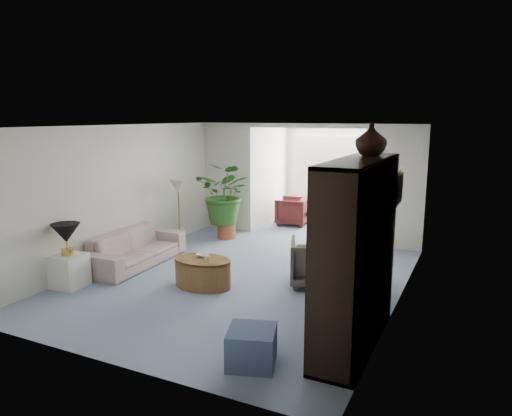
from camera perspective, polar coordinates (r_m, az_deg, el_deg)
The scene contains 26 objects.
floor at distance 7.89m, azimuth -1.92°, elevation -8.63°, with size 6.00×6.00×0.00m, color #8897B4.
sunroom_floor at distance 11.53m, azimuth 7.59°, elevation -2.35°, with size 2.60×2.60×0.00m, color #8897B4.
back_pier_left at distance 11.06m, azimuth -3.47°, elevation 3.75°, with size 1.20×0.12×2.50m, color silver.
back_pier_right at distance 9.80m, azimuth 16.34°, elevation 2.37°, with size 1.20×0.12×2.50m, color silver.
back_header at distance 10.18m, azimuth 5.97°, elevation 9.85°, with size 2.60×0.12×0.10m, color silver.
window_pane at distance 12.31m, azimuth 9.34°, elevation 5.07°, with size 2.20×0.02×1.50m, color white.
window_blinds at distance 12.29m, azimuth 9.30°, elevation 5.06°, with size 2.20×0.02×1.50m, color white.
framed_picture at distance 6.62m, azimuth 16.80°, elevation 2.26°, with size 0.04×0.50×0.40m, color #C2B99B.
sofa at distance 8.84m, azimuth -14.35°, elevation -4.70°, with size 2.11×0.83×0.62m, color beige.
end_table at distance 8.06m, azimuth -21.64°, elevation -7.04°, with size 0.47×0.47×0.52m, color white.
table_lamp at distance 7.90m, azimuth -21.95°, elevation -2.82°, with size 0.44×0.44×0.30m, color black.
floor_lamp at distance 9.73m, azimuth -9.39°, elevation 2.61°, with size 0.36×0.36×0.28m, color beige.
coffee_table at distance 7.58m, azimuth -6.45°, elevation -7.74°, with size 0.95×0.95×0.45m, color brown.
coffee_bowl at distance 7.60m, azimuth -6.41°, elevation -5.69°, with size 0.20×0.20×0.05m, color silver.
coffee_cup at distance 7.34m, azimuth -5.92°, elevation -6.14°, with size 0.10×0.10×0.09m, color beige.
wingback_chair at distance 7.62m, azimuth 7.23°, elevation -6.49°, with size 0.79×0.81×0.74m, color #595246.
side_table_dark at distance 7.73m, azimuth 12.89°, elevation -6.74°, with size 0.55×0.44×0.66m, color black.
entertainment_cabinet at distance 5.57m, azimuth 12.00°, elevation -5.50°, with size 0.53×1.97×2.19m, color black.
cabinet_urn at distance 5.84m, azimuth 13.70°, elevation 8.04°, with size 0.37×0.37×0.39m, color black.
ottoman at distance 5.33m, azimuth -0.53°, elevation -16.40°, with size 0.51×0.51×0.41m, color slate.
plant_pot at distance 10.45m, azimuth -3.60°, elevation -2.77°, with size 0.40×0.40×0.32m, color #A2472F.
house_plant at distance 10.28m, azimuth -3.66°, elevation 1.76°, with size 1.22×1.06×1.35m, color #2D5D20.
sunroom_chair_blue at distance 11.25m, azimuth 11.55°, elevation -1.06°, with size 0.72×0.74×0.67m, color slate.
sunroom_chair_maroon at distance 11.70m, azimuth 4.42°, elevation -0.38°, with size 0.73×0.75×0.68m, color #561D1E.
sunroom_table at distance 12.17m, azimuth 9.00°, elevation -0.32°, with size 0.46×0.36×0.56m, color brown.
shelf_clutter at distance 5.48m, azimuth 11.21°, elevation -5.79°, with size 0.30×1.07×1.06m.
Camera 1 is at (3.46, -6.57, 2.66)m, focal length 33.18 mm.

